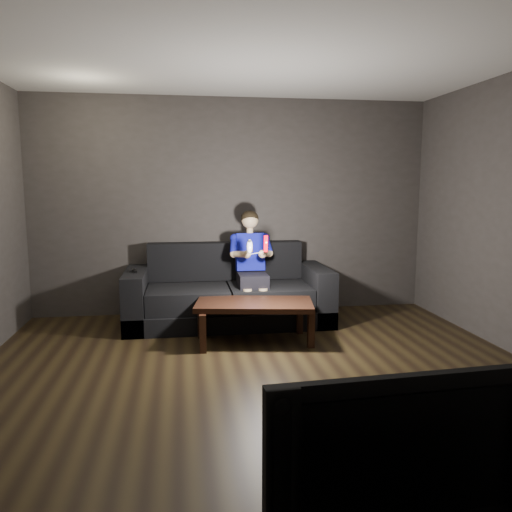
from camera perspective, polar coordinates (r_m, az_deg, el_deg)
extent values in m
plane|color=black|center=(4.20, 1.13, -14.66)|extent=(5.00, 5.00, 0.00)
cube|color=#393431|center=(6.35, -2.62, 5.65)|extent=(5.00, 0.04, 2.70)
cube|color=#393431|center=(1.49, 17.56, -2.94)|extent=(5.00, 0.04, 2.70)
cube|color=silver|center=(4.01, 1.25, 23.66)|extent=(5.00, 5.00, 0.02)
cube|color=black|center=(5.98, -3.15, -6.64)|extent=(2.38, 1.03, 0.21)
cube|color=black|center=(5.79, -7.77, -4.87)|extent=(0.93, 0.72, 0.25)
cube|color=black|center=(5.88, 1.56, -4.60)|extent=(0.93, 0.72, 0.25)
cube|color=black|center=(6.24, -3.53, -0.54)|extent=(1.90, 0.24, 0.46)
cube|color=black|center=(5.92, -13.56, -4.78)|extent=(0.24, 1.03, 0.65)
cube|color=black|center=(6.11, 6.88, -4.22)|extent=(0.24, 1.03, 0.65)
cube|color=black|center=(5.78, -0.40, -2.77)|extent=(0.33, 0.42, 0.16)
cube|color=#010594|center=(5.95, -0.70, 0.46)|extent=(0.33, 0.24, 0.46)
cube|color=gold|center=(5.85, -0.58, 0.98)|extent=(0.10, 0.10, 0.11)
cube|color=red|center=(5.85, -0.57, 0.98)|extent=(0.07, 0.07, 0.07)
cylinder|color=#DCB787|center=(5.92, -0.71, 2.90)|extent=(0.08, 0.08, 0.07)
sphere|color=#DCB787|center=(5.91, -0.71, 4.13)|extent=(0.20, 0.20, 0.20)
ellipsoid|color=black|center=(5.92, -0.73, 4.35)|extent=(0.21, 0.21, 0.18)
cylinder|color=#010594|center=(5.85, -2.60, 1.13)|extent=(0.09, 0.25, 0.21)
cylinder|color=#010594|center=(5.90, 1.36, 1.21)|extent=(0.09, 0.25, 0.21)
cylinder|color=#DCB787|center=(5.69, -1.80, 0.43)|extent=(0.16, 0.26, 0.11)
cylinder|color=#DCB787|center=(5.73, 1.17, 0.49)|extent=(0.16, 0.26, 0.11)
sphere|color=#DCB787|center=(5.59, -1.06, 0.19)|extent=(0.09, 0.09, 0.09)
sphere|color=#DCB787|center=(5.62, 0.74, 0.22)|extent=(0.09, 0.09, 0.09)
cylinder|color=#DCB787|center=(5.61, -0.98, -5.66)|extent=(0.10, 0.10, 0.38)
cylinder|color=#DCB787|center=(5.64, 0.82, -5.60)|extent=(0.10, 0.10, 0.38)
cube|color=#CB000D|center=(5.36, 1.15, 1.41)|extent=(0.06, 0.08, 0.18)
cube|color=#690014|center=(5.34, 1.19, 1.93)|extent=(0.03, 0.02, 0.03)
cylinder|color=silver|center=(5.35, 1.18, 1.26)|extent=(0.02, 0.01, 0.02)
ellipsoid|color=silver|center=(5.35, -0.74, 1.11)|extent=(0.08, 0.11, 0.17)
cylinder|color=black|center=(5.30, -0.68, 1.71)|extent=(0.03, 0.01, 0.03)
cube|color=black|center=(5.81, -13.71, -1.64)|extent=(0.07, 0.16, 0.03)
cube|color=black|center=(5.85, -13.68, -1.40)|extent=(0.02, 0.02, 0.00)
cube|color=black|center=(5.15, -0.21, -5.55)|extent=(1.27, 0.78, 0.05)
cube|color=black|center=(4.93, -6.10, -8.85)|extent=(0.06, 0.06, 0.38)
cube|color=black|center=(5.08, 6.30, -8.32)|extent=(0.06, 0.06, 0.38)
cube|color=black|center=(5.40, -6.32, -7.35)|extent=(0.06, 0.06, 0.38)
cube|color=black|center=(5.54, 5.01, -6.92)|extent=(0.06, 0.06, 0.38)
imported|color=black|center=(1.93, 15.75, -19.86)|extent=(1.01, 0.19, 0.58)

